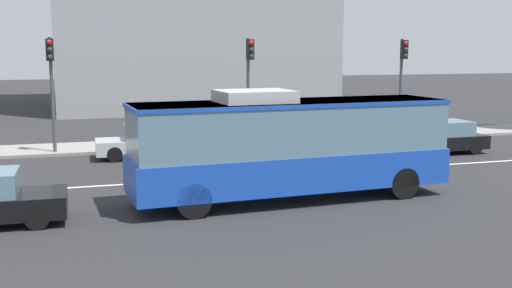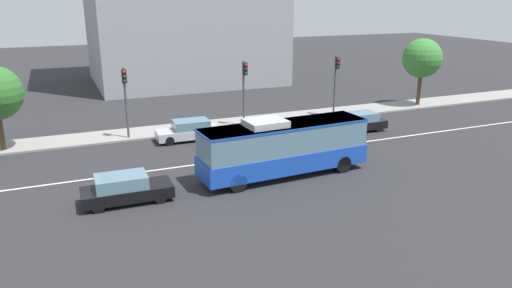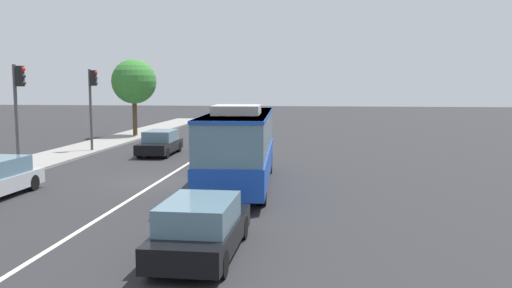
{
  "view_description": "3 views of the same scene",
  "coord_description": "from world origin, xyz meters",
  "px_view_note": "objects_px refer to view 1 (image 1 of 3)",
  "views": [
    {
      "loc": [
        -7.2,
        -21.58,
        4.69
      ],
      "look_at": [
        -1.72,
        -3.48,
        1.78
      ],
      "focal_mm": 43.53,
      "sensor_mm": 36.0,
      "label": 1
    },
    {
      "loc": [
        -12.3,
        -27.32,
        10.11
      ],
      "look_at": [
        -2.48,
        -3.91,
        2.18
      ],
      "focal_mm": 33.78,
      "sensor_mm": 36.0,
      "label": 2
    },
    {
      "loc": [
        -22.27,
        -6.86,
        4.29
      ],
      "look_at": [
        0.31,
        -4.27,
        1.69
      ],
      "focal_mm": 37.03,
      "sensor_mm": 36.0,
      "label": 3
    }
  ],
  "objects_px": {
    "sedan_silver": "(151,141)",
    "sedan_black": "(438,137)",
    "traffic_light_mid_block": "(249,73)",
    "traffic_light_near_corner": "(51,75)",
    "traffic_light_far_corner": "(402,71)",
    "transit_bus": "(290,143)"
  },
  "relations": [
    {
      "from": "sedan_silver",
      "to": "sedan_black",
      "type": "relative_size",
      "value": 1.0
    },
    {
      "from": "traffic_light_mid_block",
      "to": "sedan_silver",
      "type": "bearing_deg",
      "value": -75.62
    },
    {
      "from": "traffic_light_near_corner",
      "to": "traffic_light_far_corner",
      "type": "relative_size",
      "value": 1.0
    },
    {
      "from": "traffic_light_near_corner",
      "to": "traffic_light_mid_block",
      "type": "xyz_separation_m",
      "value": [
        9.02,
        0.01,
        0.0
      ]
    },
    {
      "from": "sedan_black",
      "to": "sedan_silver",
      "type": "bearing_deg",
      "value": -13.38
    },
    {
      "from": "sedan_silver",
      "to": "traffic_light_mid_block",
      "type": "distance_m",
      "value": 6.0
    },
    {
      "from": "traffic_light_far_corner",
      "to": "transit_bus",
      "type": "bearing_deg",
      "value": -38.0
    },
    {
      "from": "sedan_black",
      "to": "traffic_light_near_corner",
      "type": "bearing_deg",
      "value": -16.12
    },
    {
      "from": "traffic_light_mid_block",
      "to": "sedan_black",
      "type": "bearing_deg",
      "value": 54.4
    },
    {
      "from": "transit_bus",
      "to": "sedan_silver",
      "type": "height_order",
      "value": "transit_bus"
    },
    {
      "from": "transit_bus",
      "to": "traffic_light_near_corner",
      "type": "bearing_deg",
      "value": 120.67
    },
    {
      "from": "sedan_silver",
      "to": "traffic_light_far_corner",
      "type": "xyz_separation_m",
      "value": [
        13.24,
        1.74,
        2.84
      ]
    },
    {
      "from": "traffic_light_near_corner",
      "to": "traffic_light_far_corner",
      "type": "height_order",
      "value": "same"
    },
    {
      "from": "transit_bus",
      "to": "sedan_black",
      "type": "xyz_separation_m",
      "value": [
        9.38,
        6.26,
        -1.09
      ]
    },
    {
      "from": "transit_bus",
      "to": "traffic_light_near_corner",
      "type": "relative_size",
      "value": 1.95
    },
    {
      "from": "transit_bus",
      "to": "sedan_silver",
      "type": "xyz_separation_m",
      "value": [
        -3.17,
        9.02,
        -1.09
      ]
    },
    {
      "from": "sedan_silver",
      "to": "traffic_light_far_corner",
      "type": "bearing_deg",
      "value": -171.16
    },
    {
      "from": "sedan_silver",
      "to": "transit_bus",
      "type": "bearing_deg",
      "value": 110.74
    },
    {
      "from": "sedan_black",
      "to": "traffic_light_near_corner",
      "type": "xyz_separation_m",
      "value": [
        -16.58,
        4.5,
        2.84
      ]
    },
    {
      "from": "traffic_light_mid_block",
      "to": "traffic_light_near_corner",
      "type": "bearing_deg",
      "value": -94.76
    },
    {
      "from": "transit_bus",
      "to": "traffic_light_near_corner",
      "type": "xyz_separation_m",
      "value": [
        -7.2,
        10.75,
        1.75
      ]
    },
    {
      "from": "traffic_light_far_corner",
      "to": "traffic_light_mid_block",
      "type": "bearing_deg",
      "value": -84.9
    }
  ]
}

